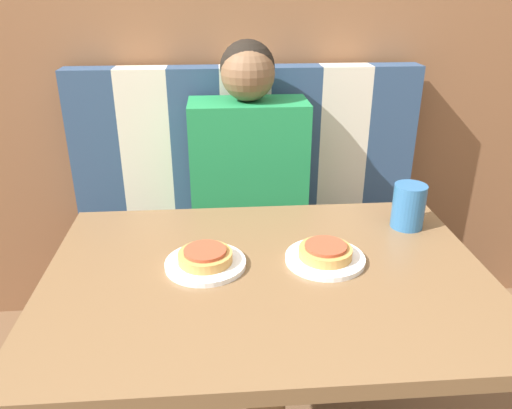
# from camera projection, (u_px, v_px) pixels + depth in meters

# --- Properties ---
(booth_seat) EXTENTS (1.26, 0.47, 0.45)m
(booth_seat) POSITION_uv_depth(u_px,v_px,m) (249.00, 291.00, 1.90)
(booth_seat) COLOR #382319
(booth_seat) RESTS_ON ground_plane
(booth_backrest) EXTENTS (1.26, 0.10, 0.58)m
(booth_backrest) POSITION_uv_depth(u_px,v_px,m) (245.00, 146.00, 1.85)
(booth_backrest) COLOR navy
(booth_backrest) RESTS_ON booth_seat
(dining_table) EXTENTS (0.99, 0.70, 0.71)m
(dining_table) POSITION_uv_depth(u_px,v_px,m) (267.00, 307.00, 1.15)
(dining_table) COLOR brown
(dining_table) RESTS_ON ground_plane
(person) EXTENTS (0.39, 0.20, 0.69)m
(person) POSITION_uv_depth(u_px,v_px,m) (248.00, 153.00, 1.67)
(person) COLOR #1E8447
(person) RESTS_ON booth_seat
(plate_left) EXTENTS (0.18, 0.18, 0.01)m
(plate_left) POSITION_uv_depth(u_px,v_px,m) (206.00, 263.00, 1.13)
(plate_left) COLOR white
(plate_left) RESTS_ON dining_table
(plate_right) EXTENTS (0.18, 0.18, 0.01)m
(plate_right) POSITION_uv_depth(u_px,v_px,m) (325.00, 259.00, 1.15)
(plate_right) COLOR white
(plate_right) RESTS_ON dining_table
(pizza_left) EXTENTS (0.12, 0.12, 0.03)m
(pizza_left) POSITION_uv_depth(u_px,v_px,m) (205.00, 256.00, 1.12)
(pizza_left) COLOR #C68E47
(pizza_left) RESTS_ON plate_left
(pizza_right) EXTENTS (0.12, 0.12, 0.03)m
(pizza_right) POSITION_uv_depth(u_px,v_px,m) (325.00, 251.00, 1.14)
(pizza_right) COLOR #C68E47
(pizza_right) RESTS_ON plate_right
(drinking_cup) EXTENTS (0.08, 0.08, 0.12)m
(drinking_cup) POSITION_uv_depth(u_px,v_px,m) (409.00, 206.00, 1.29)
(drinking_cup) COLOR #2D669E
(drinking_cup) RESTS_ON dining_table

